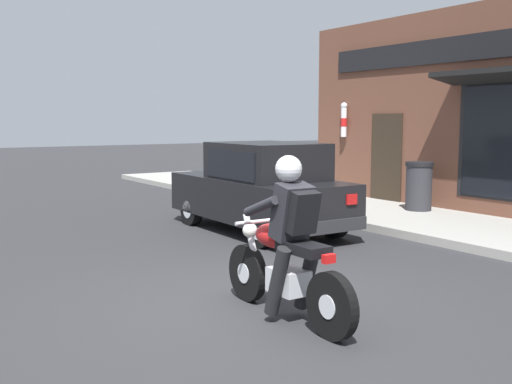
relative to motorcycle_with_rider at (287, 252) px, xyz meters
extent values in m
plane|color=#2B2B2D|center=(-0.12, 0.52, -0.68)|extent=(80.00, 80.00, 0.00)
cube|color=#9E9B93|center=(5.30, 3.52, -0.61)|extent=(2.60, 22.00, 0.14)
cube|color=#2D2319|center=(6.58, 4.99, 0.37)|extent=(0.04, 0.90, 2.10)
cube|color=black|center=(6.57, 2.02, 2.67)|extent=(0.06, 9.18, 0.50)
cylinder|color=white|center=(6.50, 6.34, 1.22)|extent=(0.14, 0.14, 0.70)
cylinder|color=red|center=(6.50, 6.34, 1.22)|extent=(0.15, 0.15, 0.20)
sphere|color=silver|center=(6.50, 6.34, 1.62)|extent=(0.16, 0.16, 0.16)
cylinder|color=black|center=(0.01, 0.72, -0.37)|extent=(0.11, 0.62, 0.62)
cylinder|color=silver|center=(0.01, 0.72, -0.37)|extent=(0.12, 0.22, 0.22)
cylinder|color=black|center=(-0.01, -0.68, -0.37)|extent=(0.11, 0.62, 0.62)
cylinder|color=silver|center=(-0.01, -0.68, -0.37)|extent=(0.12, 0.22, 0.22)
cube|color=silver|center=(0.00, -0.03, -0.29)|extent=(0.29, 0.40, 0.24)
ellipsoid|color=#B21919|center=(0.00, 0.22, 0.12)|extent=(0.31, 0.52, 0.24)
cube|color=black|center=(-0.01, -0.26, 0.08)|extent=(0.27, 0.56, 0.10)
cylinder|color=silver|center=(0.01, 0.62, -0.05)|extent=(0.08, 0.33, 0.68)
cylinder|color=silver|center=(0.01, 0.50, 0.23)|extent=(0.56, 0.05, 0.04)
sphere|color=silver|center=(0.01, 0.67, 0.11)|extent=(0.16, 0.16, 0.16)
cylinder|color=silver|center=(0.15, -0.43, -0.39)|extent=(0.09, 0.55, 0.08)
cube|color=red|center=(-0.01, -0.63, 0.05)|extent=(0.12, 0.06, 0.08)
cylinder|color=black|center=(-0.18, -0.10, -0.25)|extent=(0.15, 0.35, 0.71)
cylinder|color=black|center=(0.18, -0.10, -0.25)|extent=(0.15, 0.35, 0.71)
cube|color=#232328|center=(0.00, -0.08, 0.40)|extent=(0.35, 0.33, 0.57)
cylinder|color=#232328|center=(-0.20, 0.16, 0.44)|extent=(0.10, 0.52, 0.26)
cylinder|color=#232328|center=(0.20, 0.16, 0.44)|extent=(0.10, 0.52, 0.26)
sphere|color=silver|center=(0.00, -0.02, 0.81)|extent=(0.26, 0.26, 0.26)
cube|color=black|center=(-0.01, -0.24, 0.42)|extent=(0.28, 0.24, 0.42)
cylinder|color=black|center=(1.73, 5.26, -0.38)|extent=(0.20, 0.60, 0.60)
cylinder|color=silver|center=(1.73, 5.26, -0.38)|extent=(0.21, 0.34, 0.33)
cylinder|color=black|center=(3.17, 5.22, -0.38)|extent=(0.20, 0.60, 0.60)
cylinder|color=silver|center=(3.17, 5.22, -0.38)|extent=(0.21, 0.34, 0.33)
cylinder|color=black|center=(1.67, 2.86, -0.38)|extent=(0.20, 0.60, 0.60)
cylinder|color=silver|center=(1.67, 2.86, -0.38)|extent=(0.21, 0.34, 0.33)
cylinder|color=black|center=(3.11, 2.82, -0.38)|extent=(0.20, 0.60, 0.60)
cylinder|color=silver|center=(3.11, 2.82, -0.38)|extent=(0.21, 0.34, 0.33)
cube|color=black|center=(2.42, 4.04, -0.08)|extent=(1.74, 3.74, 0.70)
cube|color=black|center=(2.41, 3.79, 0.56)|extent=(1.49, 1.94, 0.66)
cube|color=black|center=(2.44, 4.66, 0.51)|extent=(1.33, 0.38, 0.51)
cube|color=black|center=(1.69, 3.81, 0.54)|extent=(0.07, 1.52, 0.46)
cube|color=black|center=(3.14, 3.77, 0.54)|extent=(0.07, 1.52, 0.46)
cube|color=silver|center=(1.96, 5.91, 0.04)|extent=(0.24, 0.05, 0.14)
cube|color=red|center=(1.87, 2.20, 0.06)|extent=(0.20, 0.05, 0.16)
cube|color=silver|center=(2.98, 5.89, 0.04)|extent=(0.24, 0.05, 0.14)
cube|color=red|center=(2.88, 2.17, 0.06)|extent=(0.20, 0.05, 0.16)
cube|color=#28282B|center=(2.47, 5.87, -0.33)|extent=(1.61, 0.16, 0.20)
cube|color=#28282B|center=(2.37, 2.21, -0.33)|extent=(1.61, 0.16, 0.20)
cylinder|color=#2D2D33|center=(5.99, 3.52, -0.09)|extent=(0.52, 0.52, 0.90)
cylinder|color=black|center=(5.99, 3.52, 0.40)|extent=(0.56, 0.56, 0.08)
camera|label=1|loc=(-3.46, -4.58, 1.28)|focal=42.00mm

